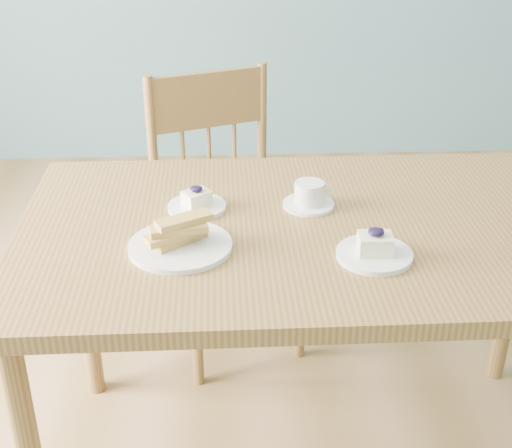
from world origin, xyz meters
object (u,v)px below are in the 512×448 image
(cheesecake_plate_near, at_px, (375,250))
(coffee_cup, at_px, (309,196))
(dining_table, at_px, (322,252))
(dining_chair, at_px, (225,215))
(cheesecake_plate_far, at_px, (197,203))
(biscotti_plate, at_px, (180,240))

(cheesecake_plate_near, bearing_deg, coffee_cup, 113.82)
(dining_table, bearing_deg, dining_chair, 109.90)
(dining_table, bearing_deg, cheesecake_plate_far, 162.36)
(cheesecake_plate_near, distance_m, cheesecake_plate_far, 0.50)
(coffee_cup, bearing_deg, cheesecake_plate_far, 166.98)
(coffee_cup, relative_size, biscotti_plate, 0.55)
(dining_table, distance_m, cheesecake_plate_far, 0.35)
(dining_table, distance_m, biscotti_plate, 0.39)
(cheesecake_plate_far, relative_size, coffee_cup, 1.13)
(cheesecake_plate_near, height_order, coffee_cup, cheesecake_plate_near)
(cheesecake_plate_far, bearing_deg, dining_table, -17.13)
(dining_table, xyz_separation_m, coffee_cup, (-0.03, 0.10, 0.11))
(biscotti_plate, bearing_deg, dining_chair, 82.41)
(cheesecake_plate_far, height_order, coffee_cup, coffee_cup)
(dining_chair, bearing_deg, cheesecake_plate_far, -117.42)
(dining_chair, distance_m, cheesecake_plate_far, 0.67)
(cheesecake_plate_far, distance_m, coffee_cup, 0.30)
(cheesecake_plate_near, relative_size, coffee_cup, 1.31)
(dining_table, distance_m, dining_chair, 0.76)
(dining_table, height_order, dining_chair, dining_chair)
(cheesecake_plate_far, xyz_separation_m, biscotti_plate, (-0.03, -0.21, 0.01))
(dining_table, relative_size, cheesecake_plate_near, 8.71)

